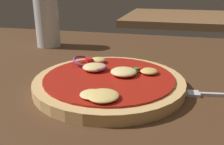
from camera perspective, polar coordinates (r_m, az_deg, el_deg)
The scene contains 5 objects.
dining_table at distance 0.40m, azimuth 3.76°, elevation -7.96°, with size 1.45×1.00×0.03m.
pizza at distance 0.42m, azimuth -0.74°, elevation -2.03°, with size 0.25×0.25×0.04m.
fork at distance 0.42m, azimuth 21.65°, elevation -4.71°, with size 0.16×0.04×0.01m.
beer_glass at distance 0.71m, azimuth -14.65°, elevation 11.11°, with size 0.06×0.06×0.14m.
background_table at distance 1.46m, azimuth 20.56°, elevation 11.47°, with size 0.85×0.59×0.03m.
Camera 1 is at (0.06, -0.34, 0.20)m, focal length 39.81 mm.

